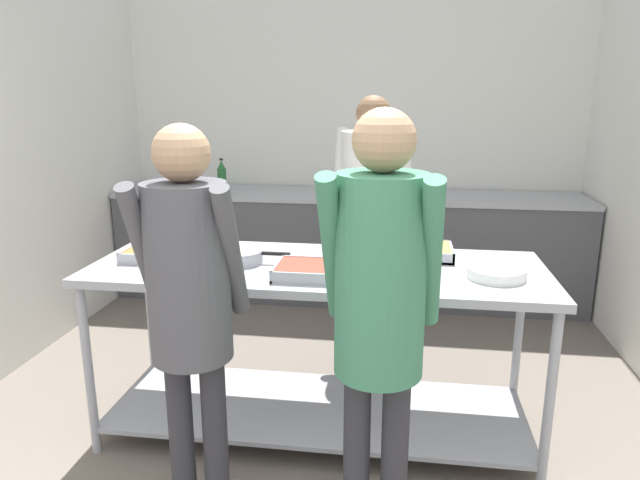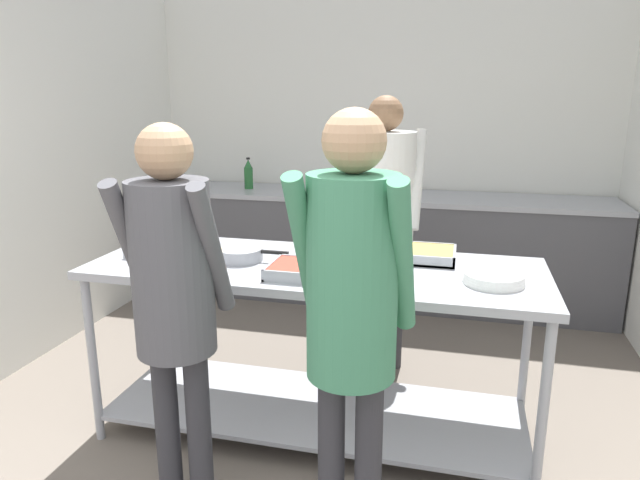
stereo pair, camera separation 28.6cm
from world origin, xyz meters
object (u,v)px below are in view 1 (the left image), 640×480
at_px(guest_serving_right, 380,295).
at_px(sauce_pan, 240,256).
at_px(serving_tray_roast, 414,251).
at_px(serving_tray_greens, 166,252).
at_px(guest_serving_left, 189,288).
at_px(serving_tray_vegetables, 320,271).
at_px(plate_stack, 496,273).
at_px(water_bottle, 222,176).
at_px(cook_behind_counter, 371,205).

bearing_deg(guest_serving_right, sauce_pan, 132.91).
height_order(sauce_pan, serving_tray_roast, sauce_pan).
distance_m(serving_tray_greens, guest_serving_right, 1.39).
bearing_deg(guest_serving_left, serving_tray_vegetables, 51.56).
distance_m(plate_stack, water_bottle, 2.90).
height_order(sauce_pan, cook_behind_counter, cook_behind_counter).
bearing_deg(plate_stack, serving_tray_greens, 176.08).
bearing_deg(serving_tray_greens, water_bottle, 99.61).
bearing_deg(serving_tray_roast, cook_behind_counter, 113.02).
xyz_separation_m(guest_serving_left, cook_behind_counter, (0.60, 1.53, 0.04)).
height_order(sauce_pan, guest_serving_left, guest_serving_left).
bearing_deg(sauce_pan, cook_behind_counter, 54.74).
xyz_separation_m(plate_stack, guest_serving_right, (-0.50, -0.70, 0.12)).
distance_m(serving_tray_greens, water_bottle, 2.05).
relative_size(serving_tray_vegetables, guest_serving_right, 0.24).
bearing_deg(water_bottle, plate_stack, -47.28).
relative_size(serving_tray_greens, guest_serving_right, 0.22).
distance_m(sauce_pan, water_bottle, 2.19).
xyz_separation_m(sauce_pan, cook_behind_counter, (0.60, 0.85, 0.11)).
bearing_deg(serving_tray_vegetables, serving_tray_greens, 166.03).
bearing_deg(sauce_pan, plate_stack, -3.12).
height_order(sauce_pan, guest_serving_right, guest_serving_right).
xyz_separation_m(serving_tray_greens, serving_tray_roast, (1.26, 0.20, -0.00)).
bearing_deg(guest_serving_right, guest_serving_left, 173.36).
bearing_deg(sauce_pan, guest_serving_left, -89.92).
bearing_deg(sauce_pan, guest_serving_right, -47.09).
relative_size(serving_tray_roast, guest_serving_left, 0.24).
height_order(guest_serving_right, water_bottle, guest_serving_right).
relative_size(sauce_pan, cook_behind_counter, 0.21).
relative_size(sauce_pan, guest_serving_right, 0.22).
bearing_deg(plate_stack, serving_tray_roast, 139.60).
relative_size(serving_tray_vegetables, cook_behind_counter, 0.24).
xyz_separation_m(serving_tray_roast, guest_serving_left, (-0.85, -0.93, 0.08)).
relative_size(serving_tray_roast, plate_stack, 1.45).
height_order(serving_tray_roast, guest_serving_left, guest_serving_left).
relative_size(guest_serving_right, cook_behind_counter, 0.98).
bearing_deg(guest_serving_left, serving_tray_greens, 119.00).
bearing_deg(guest_serving_left, plate_stack, 27.04).
bearing_deg(serving_tray_greens, cook_behind_counter, 38.60).
distance_m(serving_tray_vegetables, guest_serving_right, 0.69).
xyz_separation_m(plate_stack, water_bottle, (-1.96, 2.13, 0.11)).
bearing_deg(plate_stack, guest_serving_left, -152.96).
bearing_deg(serving_tray_roast, guest_serving_right, -97.66).
height_order(serving_tray_vegetables, guest_serving_right, guest_serving_right).
height_order(plate_stack, guest_serving_right, guest_serving_right).
relative_size(serving_tray_vegetables, serving_tray_roast, 1.04).
height_order(plate_stack, water_bottle, water_bottle).
bearing_deg(plate_stack, guest_serving_right, -125.44).
xyz_separation_m(serving_tray_roast, guest_serving_right, (-0.14, -1.02, 0.12)).
bearing_deg(serving_tray_greens, guest_serving_left, -61.00).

